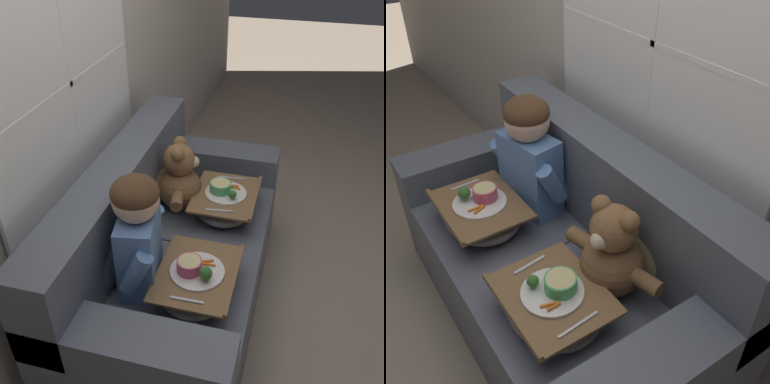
# 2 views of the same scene
# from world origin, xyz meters

# --- Properties ---
(ground_plane) EXTENTS (14.00, 14.00, 0.00)m
(ground_plane) POSITION_xyz_m (0.00, 0.00, 0.00)
(ground_plane) COLOR tan
(wall_back_with_window) EXTENTS (8.00, 0.08, 2.60)m
(wall_back_with_window) POSITION_xyz_m (0.00, 0.55, 1.30)
(wall_back_with_window) COLOR #BCB2A3
(wall_back_with_window) RESTS_ON ground_plane
(couch) EXTENTS (1.73, 0.86, 0.90)m
(couch) POSITION_xyz_m (0.00, 0.06, 0.34)
(couch) COLOR #565B66
(couch) RESTS_ON ground_plane
(throw_pillow_behind_child) EXTENTS (0.36, 0.17, 0.37)m
(throw_pillow_behind_child) POSITION_xyz_m (-0.32, 0.25, 0.63)
(throw_pillow_behind_child) COLOR slate
(throw_pillow_behind_child) RESTS_ON couch
(throw_pillow_behind_teddy) EXTENTS (0.33, 0.16, 0.34)m
(throw_pillow_behind_teddy) POSITION_xyz_m (0.32, 0.25, 0.63)
(throw_pillow_behind_teddy) COLOR tan
(throw_pillow_behind_teddy) RESTS_ON couch
(child_figure) EXTENTS (0.44, 0.24, 0.59)m
(child_figure) POSITION_xyz_m (-0.32, 0.09, 0.78)
(child_figure) COLOR #5B84BC
(child_figure) RESTS_ON couch
(teddy_bear) EXTENTS (0.46, 0.33, 0.42)m
(teddy_bear) POSITION_xyz_m (0.32, 0.09, 0.64)
(teddy_bear) COLOR brown
(teddy_bear) RESTS_ON couch
(lap_tray_child) EXTENTS (0.45, 0.36, 0.21)m
(lap_tray_child) POSITION_xyz_m (-0.32, -0.18, 0.53)
(lap_tray_child) COLOR slate
(lap_tray_child) RESTS_ON child_figure
(lap_tray_teddy) EXTENTS (0.43, 0.35, 0.20)m
(lap_tray_teddy) POSITION_xyz_m (0.32, -0.18, 0.53)
(lap_tray_teddy) COLOR slate
(lap_tray_teddy) RESTS_ON teddy_bear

